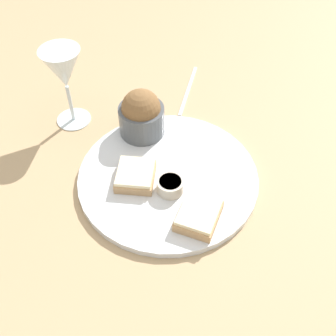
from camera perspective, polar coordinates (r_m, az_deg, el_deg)
name	(u,v)px	position (r m, az deg, el deg)	size (l,w,h in m)	color
ground_plane	(168,180)	(0.82, 0.00, -1.59)	(4.00, 4.00, 0.00)	tan
dinner_plate	(168,177)	(0.81, 0.00, -1.27)	(0.35, 0.35, 0.01)	silver
salad_bowl	(141,115)	(0.86, -3.62, 7.23)	(0.09, 0.09, 0.10)	#4C5156
sauce_ramekin	(170,185)	(0.77, 0.30, -2.32)	(0.05, 0.05, 0.03)	beige
cheese_toast_near	(199,215)	(0.74, 4.18, -6.34)	(0.10, 0.09, 0.03)	tan
cheese_toast_far	(135,175)	(0.79, -4.44, -0.99)	(0.08, 0.07, 0.03)	tan
wine_glass	(64,72)	(0.88, -13.97, 12.52)	(0.08, 0.08, 0.18)	silver
fork	(188,90)	(1.02, 2.76, 10.57)	(0.19, 0.04, 0.01)	silver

